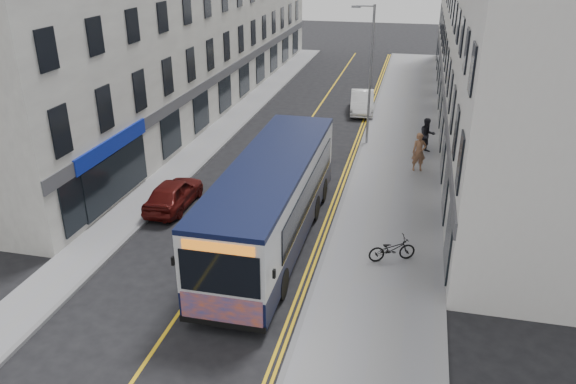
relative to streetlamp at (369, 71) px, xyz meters
The scene contains 17 objects.
ground 15.25m from the streetlamp, 106.58° to the right, with size 140.00×140.00×0.00m, color black.
pavement_east 5.20m from the streetlamp, 43.87° to the right, with size 4.50×64.00×0.12m, color gray.
pavement_west 10.33m from the streetlamp, 167.70° to the right, with size 2.00×64.00×0.12m, color gray.
kerb_east 4.76m from the streetlamp, 94.85° to the right, with size 0.18×64.00×0.13m, color slate.
kerb_west 9.45m from the streetlamp, 166.24° to the right, with size 0.18×64.00×0.13m, color slate.
road_centre_line 6.37m from the streetlamp, 154.37° to the right, with size 0.12×64.00×0.01m, color yellow.
road_dbl_yellow_inner 4.85m from the streetlamp, 107.21° to the right, with size 0.10×64.00×0.01m, color yellow.
road_dbl_yellow_outer 4.83m from the streetlamp, 101.85° to the right, with size 0.10×64.00×0.01m, color yellow.
terrace_east 10.35m from the streetlamp, 43.68° to the left, with size 6.00×46.00×13.00m, color silver.
terrace_west 15.06m from the streetlamp, 152.01° to the left, with size 6.00×46.00×13.00m, color silver.
streetlamp is the anchor object (origin of this frame).
city_bus 13.33m from the streetlamp, 100.43° to the right, with size 2.83×12.14×3.53m.
bicycle 14.12m from the streetlamp, 79.95° to the right, with size 0.63×1.81×0.95m, color black.
pedestrian_near 5.94m from the streetlamp, 50.96° to the right, with size 0.74×0.48×2.02m, color #996745.
pedestrian_far 4.89m from the streetlamp, 14.36° to the right, with size 0.96×0.75×1.98m, color black.
car_white 7.82m from the streetlamp, 98.05° to the left, with size 1.57×4.51×1.49m, color white.
car_maroon 13.62m from the streetlamp, 125.28° to the right, with size 1.60×3.97×1.35m, color #53100D.
Camera 1 is at (6.90, -18.05, 11.08)m, focal length 35.00 mm.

